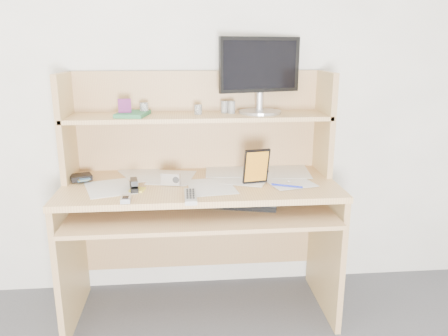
{
  "coord_description": "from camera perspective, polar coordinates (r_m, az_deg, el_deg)",
  "views": [
    {
      "loc": [
        -0.07,
        -0.67,
        1.42
      ],
      "look_at": [
        0.12,
        1.43,
        0.84
      ],
      "focal_mm": 35.0,
      "sensor_mm": 36.0,
      "label": 1
    }
  ],
  "objects": [
    {
      "name": "card_box",
      "position": [
        2.3,
        -12.84,
        7.69
      ],
      "size": [
        0.07,
        0.03,
        0.09
      ],
      "primitive_type": "cube",
      "rotation": [
        0.0,
        0.0,
        0.16
      ],
      "color": "#A92B16",
      "rests_on": "desk"
    },
    {
      "name": "chip_stack_d",
      "position": [
        2.36,
        1.01,
        7.94
      ],
      "size": [
        0.05,
        0.05,
        0.07
      ],
      "primitive_type": "cylinder",
      "rotation": [
        0.0,
        0.0,
        -0.36
      ],
      "color": "white",
      "rests_on": "desk"
    },
    {
      "name": "sticky_note_pad",
      "position": [
        2.17,
        -11.27,
        -2.8
      ],
      "size": [
        0.08,
        0.08,
        0.01
      ],
      "primitive_type": "cube",
      "rotation": [
        0.0,
        0.0,
        -0.2
      ],
      "color": "yellow",
      "rests_on": "desk"
    },
    {
      "name": "chip_stack_c",
      "position": [
        2.33,
        -3.4,
        7.63
      ],
      "size": [
        0.05,
        0.05,
        0.05
      ],
      "primitive_type": "cylinder",
      "rotation": [
        0.0,
        0.0,
        0.38
      ],
      "color": "black",
      "rests_on": "desk"
    },
    {
      "name": "blue_pen",
      "position": [
        2.19,
        8.21,
        -2.3
      ],
      "size": [
        0.15,
        0.07,
        0.01
      ],
      "primitive_type": "cylinder",
      "rotation": [
        1.57,
        0.0,
        1.14
      ],
      "color": "#1725AF",
      "rests_on": "paper_clutter"
    },
    {
      "name": "back_wall",
      "position": [
        2.48,
        -3.56,
        11.44
      ],
      "size": [
        3.6,
        0.04,
        2.5
      ],
      "primitive_type": "cube",
      "color": "white",
      "rests_on": "floor"
    },
    {
      "name": "desk",
      "position": [
        2.35,
        -3.16,
        -2.62
      ],
      "size": [
        1.4,
        0.7,
        1.3
      ],
      "color": "tan",
      "rests_on": "floor"
    },
    {
      "name": "chip_stack_b",
      "position": [
        2.37,
        0.09,
        7.98
      ],
      "size": [
        0.04,
        0.04,
        0.06
      ],
      "primitive_type": "cylinder",
      "rotation": [
        0.0,
        0.0,
        -0.05
      ],
      "color": "silver",
      "rests_on": "desk"
    },
    {
      "name": "wallet",
      "position": [
        2.39,
        -18.19,
        -1.15
      ],
      "size": [
        0.13,
        0.12,
        0.03
      ],
      "primitive_type": "cube",
      "rotation": [
        0.0,
        0.0,
        0.38
      ],
      "color": "black",
      "rests_on": "paper_clutter"
    },
    {
      "name": "game_case",
      "position": [
        2.19,
        4.24,
        0.22
      ],
      "size": [
        0.13,
        0.04,
        0.18
      ],
      "primitive_type": "cube",
      "rotation": [
        0.0,
        0.0,
        0.19
      ],
      "color": "black",
      "rests_on": "paper_clutter"
    },
    {
      "name": "chip_stack_a",
      "position": [
        2.35,
        -10.39,
        7.64
      ],
      "size": [
        0.06,
        0.06,
        0.06
      ],
      "primitive_type": "cylinder",
      "rotation": [
        0.0,
        0.0,
        0.28
      ],
      "color": "black",
      "rests_on": "desk"
    },
    {
      "name": "monitor",
      "position": [
        2.38,
        4.73,
        12.27
      ],
      "size": [
        0.45,
        0.23,
        0.4
      ],
      "rotation": [
        0.0,
        0.0,
        0.28
      ],
      "color": "#B7B7BC",
      "rests_on": "desk"
    },
    {
      "name": "digital_camera",
      "position": [
        2.21,
        -6.95,
        -1.4
      ],
      "size": [
        0.1,
        0.06,
        0.06
      ],
      "primitive_type": "cube",
      "rotation": [
        0.0,
        0.0,
        -0.26
      ],
      "color": "silver",
      "rests_on": "paper_clutter"
    },
    {
      "name": "paper_clutter",
      "position": [
        2.25,
        -3.11,
        -1.83
      ],
      "size": [
        1.32,
        0.54,
        0.01
      ],
      "primitive_type": "cube",
      "color": "white",
      "rests_on": "desk"
    },
    {
      "name": "flip_phone",
      "position": [
        2.02,
        -12.7,
        -3.86
      ],
      "size": [
        0.05,
        0.08,
        0.02
      ],
      "primitive_type": "cube",
      "rotation": [
        0.0,
        0.0,
        0.03
      ],
      "color": "#BABBBD",
      "rests_on": "paper_clutter"
    },
    {
      "name": "tv_remote",
      "position": [
        2.0,
        -4.4,
        -3.72
      ],
      "size": [
        0.06,
        0.19,
        0.02
      ],
      "primitive_type": "cube",
      "rotation": [
        0.0,
        0.0,
        0.02
      ],
      "color": "#A8A7A3",
      "rests_on": "paper_clutter"
    },
    {
      "name": "stapler",
      "position": [
        2.18,
        -11.69,
        -2.03
      ],
      "size": [
        0.06,
        0.15,
        0.04
      ],
      "primitive_type": "cube",
      "rotation": [
        0.0,
        0.0,
        0.15
      ],
      "color": "black",
      "rests_on": "paper_clutter"
    },
    {
      "name": "keyboard",
      "position": [
        2.23,
        0.64,
        -4.34
      ],
      "size": [
        0.52,
        0.29,
        0.03
      ],
      "rotation": [
        0.0,
        0.0,
        -0.25
      ],
      "color": "black",
      "rests_on": "desk"
    },
    {
      "name": "shelf_book",
      "position": [
        2.32,
        -11.83,
        6.93
      ],
      "size": [
        0.18,
        0.22,
        0.02
      ],
      "primitive_type": "cube",
      "rotation": [
        0.0,
        0.0,
        -0.19
      ],
      "color": "#35864E",
      "rests_on": "desk"
    }
  ]
}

